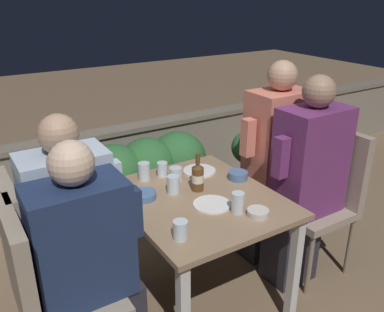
# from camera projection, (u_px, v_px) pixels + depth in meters

# --- Properties ---
(ground_plane) EXTENTS (16.00, 16.00, 0.00)m
(ground_plane) POSITION_uv_depth(u_px,v_px,m) (198.00, 298.00, 2.50)
(ground_plane) COLOR #7A6047
(parapet_wall) EXTENTS (9.00, 0.18, 0.68)m
(parapet_wall) POSITION_uv_depth(u_px,v_px,m) (108.00, 167.00, 3.50)
(parapet_wall) COLOR gray
(parapet_wall) RESTS_ON ground_plane
(dining_table) EXTENTS (0.81, 0.94, 0.71)m
(dining_table) POSITION_uv_depth(u_px,v_px,m) (199.00, 212.00, 2.27)
(dining_table) COLOR #937556
(dining_table) RESTS_ON ground_plane
(planter_hedge) EXTENTS (1.01, 0.47, 0.69)m
(planter_hedge) POSITION_uv_depth(u_px,v_px,m) (148.00, 175.00, 3.26)
(planter_hedge) COLOR brown
(planter_hedge) RESTS_ON ground_plane
(chair_left_near) EXTENTS (0.44, 0.43, 0.96)m
(chair_left_near) POSITION_uv_depth(u_px,v_px,m) (46.00, 288.00, 1.75)
(chair_left_near) COLOR gray
(chair_left_near) RESTS_ON ground_plane
(person_navy_jumper) EXTENTS (0.49, 0.26, 1.22)m
(person_navy_jumper) POSITION_uv_depth(u_px,v_px,m) (92.00, 265.00, 1.83)
(person_navy_jumper) COLOR #282833
(person_navy_jumper) RESTS_ON ground_plane
(chair_left_far) EXTENTS (0.44, 0.43, 0.96)m
(chair_left_far) POSITION_uv_depth(u_px,v_px,m) (38.00, 249.00, 2.00)
(chair_left_far) COLOR gray
(chair_left_far) RESTS_ON ground_plane
(person_blue_shirt) EXTENTS (0.49, 0.26, 1.24)m
(person_blue_shirt) POSITION_uv_depth(u_px,v_px,m) (78.00, 229.00, 2.09)
(person_blue_shirt) COLOR #282833
(person_blue_shirt) RESTS_ON ground_plane
(chair_right_near) EXTENTS (0.44, 0.43, 0.96)m
(chair_right_near) POSITION_uv_depth(u_px,v_px,m) (325.00, 188.00, 2.62)
(chair_right_near) COLOR gray
(chair_right_near) RESTS_ON ground_plane
(person_purple_stripe) EXTENTS (0.49, 0.26, 1.33)m
(person_purple_stripe) POSITION_uv_depth(u_px,v_px,m) (304.00, 183.00, 2.48)
(person_purple_stripe) COLOR #282833
(person_purple_stripe) RESTS_ON ground_plane
(chair_right_far) EXTENTS (0.44, 0.43, 0.96)m
(chair_right_far) POSITION_uv_depth(u_px,v_px,m) (292.00, 171.00, 2.86)
(chair_right_far) COLOR gray
(chair_right_far) RESTS_ON ground_plane
(person_coral_top) EXTENTS (0.48, 0.26, 1.36)m
(person_coral_top) POSITION_uv_depth(u_px,v_px,m) (272.00, 162.00, 2.72)
(person_coral_top) COLOR #282833
(person_coral_top) RESTS_ON ground_plane
(beer_bottle) EXTENTS (0.07, 0.07, 0.22)m
(beer_bottle) POSITION_uv_depth(u_px,v_px,m) (198.00, 177.00, 2.28)
(beer_bottle) COLOR brown
(beer_bottle) RESTS_ON dining_table
(plate_0) EXTENTS (0.20, 0.20, 0.01)m
(plate_0) POSITION_uv_depth(u_px,v_px,m) (212.00, 204.00, 2.15)
(plate_0) COLOR white
(plate_0) RESTS_ON dining_table
(plate_1) EXTENTS (0.20, 0.20, 0.01)m
(plate_1) POSITION_uv_depth(u_px,v_px,m) (199.00, 171.00, 2.54)
(plate_1) COLOR white
(plate_1) RESTS_ON dining_table
(bowl_0) EXTENTS (0.11, 0.11, 0.03)m
(bowl_0) POSITION_uv_depth(u_px,v_px,m) (258.00, 212.00, 2.05)
(bowl_0) COLOR beige
(bowl_0) RESTS_ON dining_table
(bowl_1) EXTENTS (0.14, 0.14, 0.04)m
(bowl_1) POSITION_uv_depth(u_px,v_px,m) (144.00, 195.00, 2.21)
(bowl_1) COLOR #4C709E
(bowl_1) RESTS_ON dining_table
(bowl_2) EXTENTS (0.12, 0.12, 0.05)m
(bowl_2) POSITION_uv_depth(u_px,v_px,m) (238.00, 175.00, 2.44)
(bowl_2) COLOR #4C709E
(bowl_2) RESTS_ON dining_table
(glass_cup_0) EXTENTS (0.07, 0.07, 0.09)m
(glass_cup_0) POSITION_uv_depth(u_px,v_px,m) (180.00, 230.00, 1.85)
(glass_cup_0) COLOR silver
(glass_cup_0) RESTS_ON dining_table
(glass_cup_1) EXTENTS (0.06, 0.06, 0.09)m
(glass_cup_1) POSITION_uv_depth(u_px,v_px,m) (162.00, 169.00, 2.47)
(glass_cup_1) COLOR silver
(glass_cup_1) RESTS_ON dining_table
(glass_cup_2) EXTENTS (0.07, 0.07, 0.11)m
(glass_cup_2) POSITION_uv_depth(u_px,v_px,m) (144.00, 171.00, 2.42)
(glass_cup_2) COLOR silver
(glass_cup_2) RESTS_ON dining_table
(glass_cup_3) EXTENTS (0.07, 0.07, 0.11)m
(glass_cup_3) POSITION_uv_depth(u_px,v_px,m) (238.00, 203.00, 2.06)
(glass_cup_3) COLOR silver
(glass_cup_3) RESTS_ON dining_table
(glass_cup_4) EXTENTS (0.07, 0.07, 0.10)m
(glass_cup_4) POSITION_uv_depth(u_px,v_px,m) (173.00, 185.00, 2.26)
(glass_cup_4) COLOR silver
(glass_cup_4) RESTS_ON dining_table
(glass_cup_5) EXTENTS (0.08, 0.08, 0.08)m
(glass_cup_5) POSITION_uv_depth(u_px,v_px,m) (176.00, 174.00, 2.42)
(glass_cup_5) COLOR silver
(glass_cup_5) RESTS_ON dining_table
(potted_plant) EXTENTS (0.31, 0.31, 0.71)m
(potted_plant) POSITION_uv_depth(u_px,v_px,m) (249.00, 163.00, 3.36)
(potted_plant) COLOR brown
(potted_plant) RESTS_ON ground_plane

